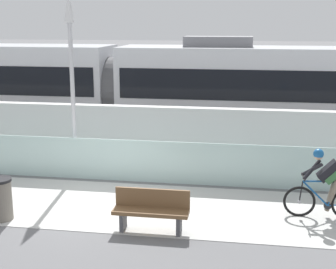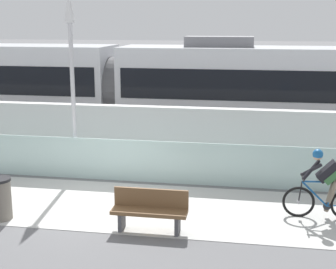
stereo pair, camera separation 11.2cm
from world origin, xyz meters
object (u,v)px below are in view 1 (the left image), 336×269
object	(u,v)px
lamp_post_antenna	(71,60)
tram	(116,88)
cyclist_on_bike	(325,185)
trash_bin	(1,199)
bench	(151,209)

from	to	relation	value
lamp_post_antenna	tram	bearing A→B (deg)	90.57
cyclist_on_bike	trash_bin	world-z (taller)	cyclist_on_bike
tram	bench	world-z (taller)	tram
lamp_post_antenna	bench	bearing A→B (deg)	-49.88
tram	bench	distance (m)	8.77
bench	trash_bin	bearing A→B (deg)	179.41
tram	lamp_post_antenna	xyz separation A→B (m)	(0.05, -4.70, 1.40)
lamp_post_antenna	trash_bin	xyz separation A→B (m)	(-0.51, -3.40, -2.81)
cyclist_on_bike	tram	bearing A→B (deg)	134.07
cyclist_on_bike	trash_bin	xyz separation A→B (m)	(-7.10, -1.25, -0.30)
trash_bin	bench	xyz separation A→B (m)	(3.41, -0.04, -0.00)
trash_bin	cyclist_on_bike	bearing A→B (deg)	9.99
lamp_post_antenna	trash_bin	distance (m)	4.44
tram	cyclist_on_bike	size ratio (longest dim) A/B	12.75
tram	bench	xyz separation A→B (m)	(2.94, -8.14, -1.41)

